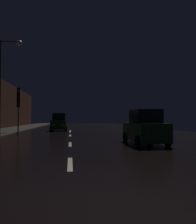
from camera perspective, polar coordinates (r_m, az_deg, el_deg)
The scene contains 7 objects.
ground at distance 28.88m, azimuth -7.14°, elevation -4.70°, with size 27.27×84.00×0.02m, color black.
sidewalk_left at distance 29.82m, azimuth -21.62°, elevation -4.33°, with size 4.40×84.00×0.15m, color #38332B.
lane_centerline at distance 18.71m, azimuth -7.14°, elevation -6.24°, with size 0.16×22.84×0.01m.
traffic_light_far_left at distance 23.54m, azimuth -19.72°, elevation 2.78°, with size 0.36×0.48×4.57m.
streetlamp_overhead at distance 18.66m, azimuth -22.48°, elevation 9.19°, with size 1.70×0.44×7.56m.
car_approaching_headlights at distance 28.17m, azimuth -9.96°, elevation -2.72°, with size 1.99×4.31×2.17m.
car_parked_right_near at distance 13.35m, azimuth 11.87°, elevation -4.11°, with size 1.84×3.97×2.00m.
Camera 1 is at (-0.00, -4.34, 1.46)m, focal length 35.69 mm.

